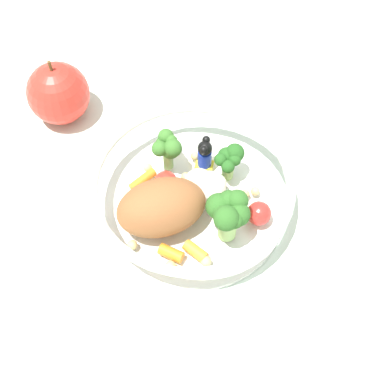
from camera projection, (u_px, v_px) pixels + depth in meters
ground_plane at (209, 203)px, 0.56m from camera, size 2.40×2.40×0.00m
food_container at (190, 194)px, 0.53m from camera, size 0.21×0.21×0.07m
loose_apple at (58, 93)px, 0.60m from camera, size 0.07×0.07×0.08m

